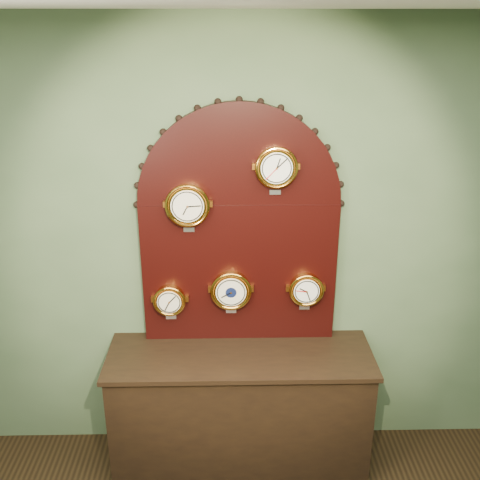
{
  "coord_description": "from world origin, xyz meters",
  "views": [
    {
      "loc": [
        -0.06,
        -0.7,
        2.75
      ],
      "look_at": [
        0.0,
        2.25,
        1.58
      ],
      "focal_mm": 41.79,
      "sensor_mm": 36.0,
      "label": 1
    }
  ],
  "objects_px": {
    "display_board": "(239,221)",
    "arabic_clock": "(276,167)",
    "roman_clock": "(188,205)",
    "hygrometer": "(170,300)",
    "shop_counter": "(240,411)",
    "tide_clock": "(306,289)",
    "barometer": "(231,290)"
  },
  "relations": [
    {
      "from": "shop_counter",
      "to": "roman_clock",
      "type": "relative_size",
      "value": 5.16
    },
    {
      "from": "roman_clock",
      "to": "hygrometer",
      "type": "relative_size",
      "value": 1.23
    },
    {
      "from": "display_board",
      "to": "arabic_clock",
      "type": "bearing_deg",
      "value": -17.82
    },
    {
      "from": "shop_counter",
      "to": "hygrometer",
      "type": "relative_size",
      "value": 6.35
    },
    {
      "from": "roman_clock",
      "to": "arabic_clock",
      "type": "height_order",
      "value": "arabic_clock"
    },
    {
      "from": "display_board",
      "to": "roman_clock",
      "type": "distance_m",
      "value": 0.33
    },
    {
      "from": "display_board",
      "to": "hygrometer",
      "type": "height_order",
      "value": "display_board"
    },
    {
      "from": "arabic_clock",
      "to": "shop_counter",
      "type": "bearing_deg",
      "value": -143.73
    },
    {
      "from": "shop_counter",
      "to": "tide_clock",
      "type": "relative_size",
      "value": 6.02
    },
    {
      "from": "shop_counter",
      "to": "tide_clock",
      "type": "distance_m",
      "value": 0.91
    },
    {
      "from": "shop_counter",
      "to": "barometer",
      "type": "xyz_separation_m",
      "value": [
        -0.05,
        0.15,
        0.79
      ]
    },
    {
      "from": "arabic_clock",
      "to": "tide_clock",
      "type": "relative_size",
      "value": 1.11
    },
    {
      "from": "display_board",
      "to": "arabic_clock",
      "type": "xyz_separation_m",
      "value": [
        0.21,
        -0.07,
        0.34
      ]
    },
    {
      "from": "display_board",
      "to": "barometer",
      "type": "relative_size",
      "value": 5.04
    },
    {
      "from": "roman_clock",
      "to": "hygrometer",
      "type": "height_order",
      "value": "roman_clock"
    },
    {
      "from": "arabic_clock",
      "to": "barometer",
      "type": "height_order",
      "value": "arabic_clock"
    },
    {
      "from": "hygrometer",
      "to": "barometer",
      "type": "xyz_separation_m",
      "value": [
        0.38,
        -0.0,
        0.06
      ]
    },
    {
      "from": "shop_counter",
      "to": "tide_clock",
      "type": "height_order",
      "value": "tide_clock"
    },
    {
      "from": "display_board",
      "to": "tide_clock",
      "type": "xyz_separation_m",
      "value": [
        0.41,
        -0.07,
        -0.43
      ]
    },
    {
      "from": "roman_clock",
      "to": "arabic_clock",
      "type": "xyz_separation_m",
      "value": [
        0.51,
        0.0,
        0.22
      ]
    },
    {
      "from": "display_board",
      "to": "arabic_clock",
      "type": "relative_size",
      "value": 5.2
    },
    {
      "from": "hygrometer",
      "to": "tide_clock",
      "type": "relative_size",
      "value": 0.95
    },
    {
      "from": "shop_counter",
      "to": "tide_clock",
      "type": "bearing_deg",
      "value": 20.48
    },
    {
      "from": "roman_clock",
      "to": "barometer",
      "type": "height_order",
      "value": "roman_clock"
    },
    {
      "from": "hygrometer",
      "to": "tide_clock",
      "type": "xyz_separation_m",
      "value": [
        0.85,
        -0.0,
        0.07
      ]
    },
    {
      "from": "shop_counter",
      "to": "hygrometer",
      "type": "distance_m",
      "value": 0.86
    },
    {
      "from": "shop_counter",
      "to": "hygrometer",
      "type": "xyz_separation_m",
      "value": [
        -0.43,
        0.15,
        0.73
      ]
    },
    {
      "from": "shop_counter",
      "to": "hygrometer",
      "type": "bearing_deg",
      "value": 160.44
    },
    {
      "from": "roman_clock",
      "to": "barometer",
      "type": "xyz_separation_m",
      "value": [
        0.25,
        0.0,
        -0.55
      ]
    },
    {
      "from": "shop_counter",
      "to": "arabic_clock",
      "type": "distance_m",
      "value": 1.59
    },
    {
      "from": "display_board",
      "to": "hygrometer",
      "type": "bearing_deg",
      "value": -171.36
    },
    {
      "from": "barometer",
      "to": "tide_clock",
      "type": "distance_m",
      "value": 0.46
    }
  ]
}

